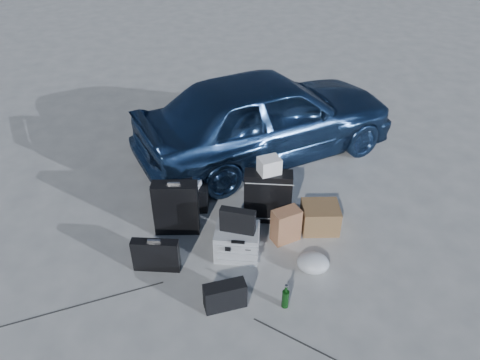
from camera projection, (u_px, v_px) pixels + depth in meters
name	position (u px, v px, depth m)	size (l,w,h in m)	color
ground	(226.00, 264.00, 5.05)	(60.00, 60.00, 0.00)	#AEAEA9
car	(267.00, 115.00, 6.54)	(1.50, 3.73, 1.27)	navy
pelican_case	(237.00, 242.00, 5.10)	(0.47, 0.38, 0.34)	#ADAFB3
laptop_bag	(238.00, 221.00, 4.90)	(0.37, 0.09, 0.28)	black
briefcase	(156.00, 255.00, 4.89)	(0.49, 0.11, 0.38)	black
suitcase_left	(176.00, 208.00, 5.32)	(0.51, 0.18, 0.66)	black
suitcase_right	(268.00, 197.00, 5.50)	(0.55, 0.20, 0.66)	black
white_carton	(269.00, 166.00, 5.26)	(0.24, 0.19, 0.19)	white
duffel_bag	(182.00, 196.00, 5.79)	(0.64, 0.27, 0.32)	black
flat_box_white	(182.00, 183.00, 5.68)	(0.44, 0.33, 0.08)	white
flat_box_black	(180.00, 178.00, 5.65)	(0.30, 0.22, 0.07)	black
kraft_bag	(286.00, 225.00, 5.27)	(0.31, 0.18, 0.41)	#A96E49
cardboard_box	(320.00, 217.00, 5.46)	(0.42, 0.37, 0.32)	brown
plastic_bag	(313.00, 263.00, 4.94)	(0.34, 0.29, 0.19)	silver
messenger_bag	(225.00, 296.00, 4.51)	(0.41, 0.15, 0.29)	black
green_bottle	(286.00, 296.00, 4.51)	(0.07, 0.07, 0.28)	black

